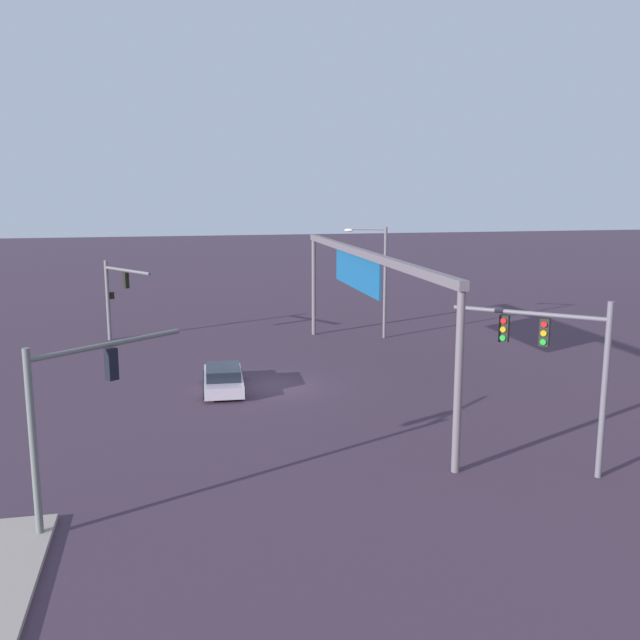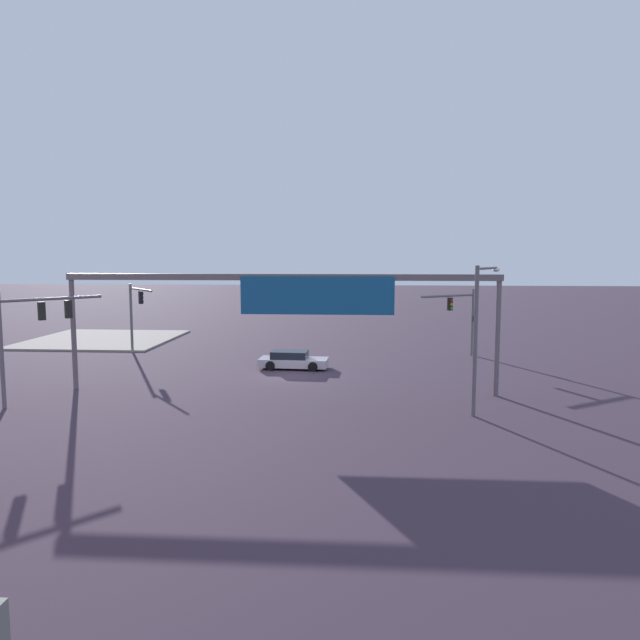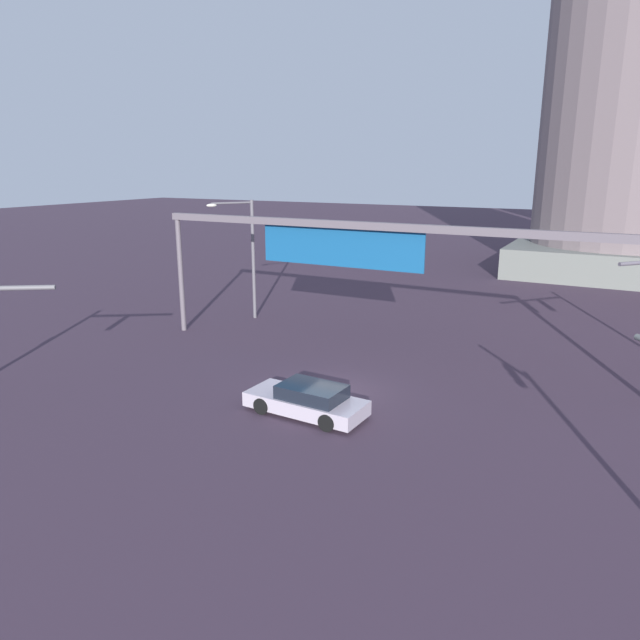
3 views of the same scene
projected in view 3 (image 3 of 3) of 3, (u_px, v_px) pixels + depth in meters
name	position (u px, v px, depth m)	size (l,w,h in m)	color
ground_plane	(333.00, 393.00, 24.16)	(229.09, 229.09, 0.00)	#3C2D3C
streetlamp_curved_arm	(247.00, 249.00, 34.87)	(1.71, 2.51, 7.16)	slate
overhead_sign_gantry	(368.00, 245.00, 26.92)	(24.05, 0.43, 6.61)	#655B62
sedan_car_approaching	(307.00, 400.00, 21.91)	(4.70, 2.11, 1.21)	#B8ABB9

